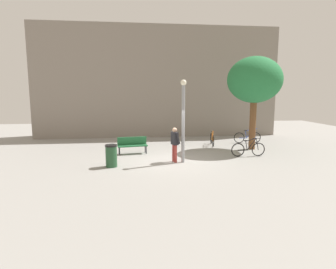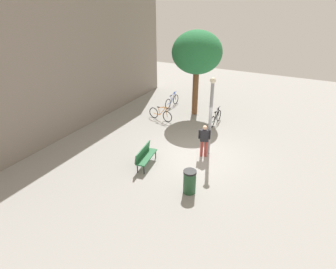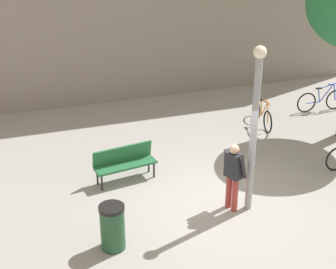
{
  "view_description": "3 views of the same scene",
  "coord_description": "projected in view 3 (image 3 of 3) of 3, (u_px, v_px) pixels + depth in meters",
  "views": [
    {
      "loc": [
        -1.81,
        -13.37,
        3.33
      ],
      "look_at": [
        -0.15,
        0.56,
        1.22
      ],
      "focal_mm": 30.21,
      "sensor_mm": 36.0,
      "label": 1
    },
    {
      "loc": [
        -11.67,
        -4.39,
        7.31
      ],
      "look_at": [
        -1.21,
        1.06,
        1.47
      ],
      "focal_mm": 30.72,
      "sensor_mm": 36.0,
      "label": 2
    },
    {
      "loc": [
        -4.51,
        -9.15,
        6.55
      ],
      "look_at": [
        -0.94,
        1.38,
        1.36
      ],
      "focal_mm": 53.42,
      "sensor_mm": 36.0,
      "label": 3
    }
  ],
  "objects": [
    {
      "name": "lamppost",
      "position": [
        254.0,
        122.0,
        10.84
      ],
      "size": [
        0.28,
        0.28,
        3.91
      ],
      "color": "gray",
      "rests_on": "ground_plane"
    },
    {
      "name": "trash_bin",
      "position": [
        113.0,
        227.0,
        10.22
      ],
      "size": [
        0.53,
        0.53,
        1.01
      ],
      "color": "#234C2D",
      "rests_on": "ground_plane"
    },
    {
      "name": "ground_plane",
      "position": [
        224.0,
        204.0,
        11.94
      ],
      "size": [
        36.0,
        36.0,
        0.0
      ],
      "primitive_type": "plane",
      "color": "gray"
    },
    {
      "name": "bicycle_orange",
      "position": [
        262.0,
        114.0,
        15.95
      ],
      "size": [
        0.34,
        1.79,
        0.97
      ],
      "color": "black",
      "rests_on": "ground_plane"
    },
    {
      "name": "park_bench",
      "position": [
        124.0,
        161.0,
        12.76
      ],
      "size": [
        1.65,
        0.71,
        0.92
      ],
      "color": "#236038",
      "rests_on": "ground_plane"
    },
    {
      "name": "bicycle_blue",
      "position": [
        321.0,
        100.0,
        17.09
      ],
      "size": [
        1.81,
        0.16,
        0.97
      ],
      "color": "black",
      "rests_on": "ground_plane"
    },
    {
      "name": "person_by_lamppost",
      "position": [
        233.0,
        173.0,
        11.35
      ],
      "size": [
        0.42,
        0.63,
        1.67
      ],
      "color": "#9E3833",
      "rests_on": "ground_plane"
    }
  ]
}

